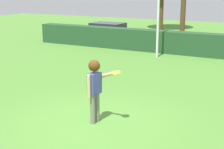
% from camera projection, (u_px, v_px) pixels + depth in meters
% --- Properties ---
extents(ground_plane, '(60.00, 60.00, 0.00)m').
position_uv_depth(ground_plane, '(94.00, 123.00, 9.45)').
color(ground_plane, '#4F8633').
extents(person, '(0.78, 0.56, 1.78)m').
position_uv_depth(person, '(95.00, 84.00, 9.20)').
color(person, slate).
rests_on(person, ground).
extents(frisbee, '(0.23, 0.23, 0.05)m').
position_uv_depth(frisbee, '(116.00, 73.00, 8.97)').
color(frisbee, yellow).
extents(hedge_row, '(20.89, 0.90, 1.24)m').
position_uv_depth(hedge_row, '(198.00, 44.00, 18.60)').
color(hedge_row, '#234928').
rests_on(hedge_row, ground).
extents(parked_car_black, '(4.25, 1.90, 1.25)m').
position_uv_depth(parked_car_black, '(108.00, 31.00, 23.70)').
color(parked_car_black, black).
rests_on(parked_car_black, ground).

